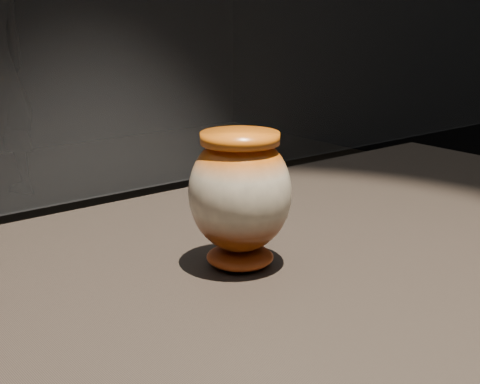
% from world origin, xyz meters
% --- Properties ---
extents(main_vase, '(0.15, 0.15, 0.19)m').
position_xyz_m(main_vase, '(0.13, 0.02, 1.00)').
color(main_vase, '#632708').
rests_on(main_vase, display_plinth).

